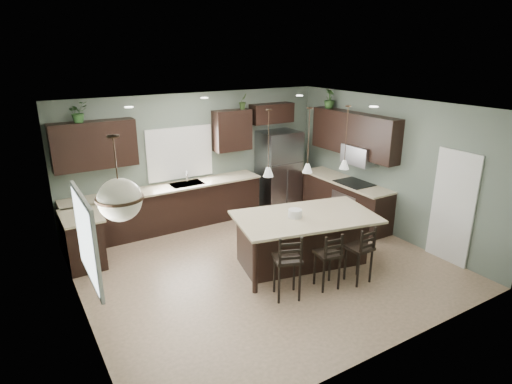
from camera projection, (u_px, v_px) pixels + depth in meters
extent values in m
plane|color=#9E8466|center=(263.00, 265.00, 7.65)|extent=(6.00, 6.00, 0.00)
cube|color=white|center=(453.00, 208.00, 7.53)|extent=(0.04, 0.82, 2.04)
cube|color=white|center=(180.00, 153.00, 9.17)|extent=(1.35, 0.02, 1.00)
cube|color=white|center=(85.00, 239.00, 5.04)|extent=(0.02, 1.10, 1.00)
cube|color=black|center=(83.00, 241.00, 7.56)|extent=(0.60, 0.90, 0.90)
cube|color=beige|center=(80.00, 216.00, 7.42)|extent=(0.66, 0.96, 0.04)
cube|color=black|center=(168.00, 209.00, 9.07)|extent=(4.20, 0.60, 0.90)
cube|color=beige|center=(167.00, 188.00, 8.91)|extent=(4.20, 0.66, 0.04)
cube|color=gray|center=(187.00, 184.00, 9.12)|extent=(0.70, 0.45, 0.01)
cylinder|color=silver|center=(187.00, 178.00, 9.05)|extent=(0.02, 0.02, 0.28)
cube|color=black|center=(94.00, 145.00, 8.06)|extent=(1.55, 0.34, 0.90)
cube|color=black|center=(232.00, 130.00, 9.51)|extent=(0.85, 0.34, 0.90)
cube|color=black|center=(272.00, 113.00, 9.93)|extent=(1.05, 0.34, 0.45)
cube|color=black|center=(344.00, 201.00, 9.54)|extent=(0.60, 2.35, 0.90)
cube|color=beige|center=(345.00, 181.00, 9.38)|extent=(0.66, 2.35, 0.04)
cube|color=black|center=(354.00, 183.00, 9.15)|extent=(0.58, 0.75, 0.02)
cube|color=gray|center=(343.00, 207.00, 9.17)|extent=(0.01, 0.72, 0.60)
cube|color=black|center=(354.00, 134.00, 9.12)|extent=(0.34, 2.35, 0.90)
cube|color=gray|center=(360.00, 155.00, 9.00)|extent=(0.40, 0.75, 0.40)
cube|color=gray|center=(279.00, 170.00, 10.22)|extent=(0.90, 0.74, 1.85)
cube|color=black|center=(305.00, 240.00, 7.56)|extent=(2.66, 1.85, 0.92)
cylinder|color=silver|center=(295.00, 213.00, 7.33)|extent=(0.24, 0.24, 0.14)
cube|color=black|center=(287.00, 266.00, 6.51)|extent=(0.52, 0.52, 1.08)
cube|color=black|center=(327.00, 260.00, 6.80)|extent=(0.42, 0.42, 0.98)
cube|color=black|center=(359.00, 254.00, 6.97)|extent=(0.38, 0.38, 1.00)
imported|color=#295224|center=(78.00, 112.00, 7.73)|extent=(0.43, 0.41, 0.38)
imported|color=#365123|center=(243.00, 101.00, 9.42)|extent=(0.23, 0.21, 0.35)
imported|color=#2C5023|center=(329.00, 99.00, 9.55)|extent=(0.31, 0.31, 0.43)
plane|color=slate|center=(197.00, 157.00, 9.43)|extent=(6.00, 0.00, 6.00)
plane|color=slate|center=(389.00, 255.00, 4.97)|extent=(6.00, 0.00, 6.00)
plane|color=slate|center=(74.00, 228.00, 5.73)|extent=(0.00, 5.50, 5.50)
plane|color=slate|center=(388.00, 167.00, 8.67)|extent=(0.00, 5.50, 5.50)
plane|color=white|center=(264.00, 107.00, 6.75)|extent=(6.00, 6.00, 0.00)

